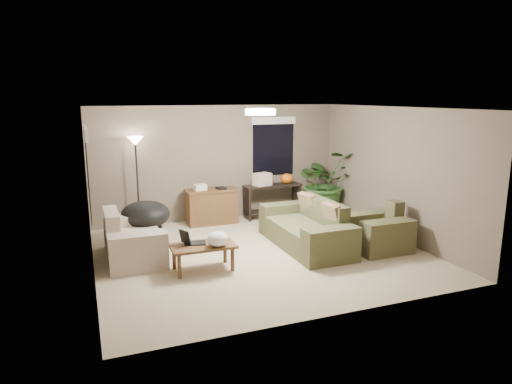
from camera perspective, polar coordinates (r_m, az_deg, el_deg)
name	(u,v)px	position (r m, az deg, el deg)	size (l,w,h in m)	color
room_shell	(260,183)	(7.74, 0.53, 1.16)	(5.50, 5.50, 5.50)	#C2B190
main_sofa	(307,230)	(8.39, 6.41, -4.79)	(0.95, 2.20, 0.85)	brown
throw_pillows	(320,210)	(8.41, 8.01, -2.27)	(0.29, 1.37, 0.47)	#8C7251
loveseat	(132,241)	(8.01, -15.26, -5.93)	(0.90, 1.60, 0.85)	beige
armchair	(377,233)	(8.47, 14.92, -4.92)	(0.95, 1.00, 0.85)	#48472B
coffee_table	(203,248)	(7.23, -6.65, -7.02)	(1.00, 0.55, 0.42)	brown
laptop	(191,240)	(7.25, -8.16, -6.00)	(0.43, 0.30, 0.24)	black
plastic_bag	(218,239)	(7.09, -4.80, -5.87)	(0.33, 0.30, 0.23)	white
desk	(212,206)	(9.82, -5.54, -1.78)	(1.10, 0.50, 0.75)	brown
desk_papers	(204,187)	(9.67, -6.47, 0.57)	(0.69, 0.28, 0.12)	silver
console_table	(272,198)	(10.27, 2.05, -0.78)	(1.30, 0.40, 0.75)	black
pumpkin	(287,179)	(10.32, 3.86, 1.69)	(0.28, 0.28, 0.23)	orange
cardboard_box	(262,179)	(10.08, 0.76, 1.60)	(0.36, 0.27, 0.27)	beige
papasan_chair	(146,219)	(8.69, -13.62, -3.29)	(1.17, 1.17, 0.80)	black
floor_lamp	(136,152)	(9.40, -14.79, 4.83)	(0.32, 0.32, 1.91)	black
ceiling_fixture	(260,112)	(7.61, 0.55, 10.00)	(0.50, 0.50, 0.10)	white
houseplant	(325,189)	(10.62, 8.59, 0.35)	(1.35, 1.51, 1.17)	#2D5923
cat_scratching_post	(368,228)	(9.04, 13.84, -4.36)	(0.32, 0.32, 0.50)	tan
window_left	(87,157)	(7.43, -20.39, 4.13)	(0.05, 1.56, 1.33)	black
window_back	(274,137)	(10.43, 2.21, 6.93)	(1.06, 0.05, 1.33)	black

